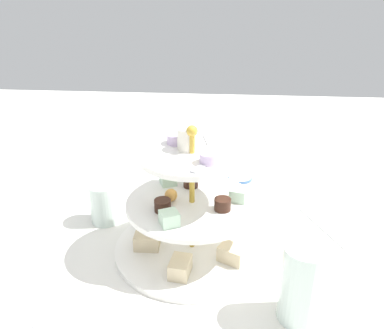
# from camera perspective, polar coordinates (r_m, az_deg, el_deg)

# --- Properties ---
(ground_plane) EXTENTS (2.40, 2.40, 0.00)m
(ground_plane) POSITION_cam_1_polar(r_m,az_deg,el_deg) (0.82, 0.00, -11.84)
(ground_plane) COLOR silver
(tiered_serving_stand) EXTENTS (0.30, 0.30, 0.26)m
(tiered_serving_stand) POSITION_cam_1_polar(r_m,az_deg,el_deg) (0.78, -0.01, -7.06)
(tiered_serving_stand) COLOR white
(tiered_serving_stand) RESTS_ON ground_plane
(water_glass_tall_right) EXTENTS (0.07, 0.07, 0.13)m
(water_glass_tall_right) POSITION_cam_1_polar(r_m,az_deg,el_deg) (0.66, 15.16, -15.80)
(water_glass_tall_right) COLOR silver
(water_glass_tall_right) RESTS_ON ground_plane
(water_glass_short_left) EXTENTS (0.06, 0.06, 0.07)m
(water_glass_short_left) POSITION_cam_1_polar(r_m,az_deg,el_deg) (1.01, -0.89, -2.03)
(water_glass_short_left) COLOR silver
(water_glass_short_left) RESTS_ON ground_plane
(teacup_with_saucer) EXTENTS (0.09, 0.09, 0.05)m
(teacup_with_saucer) POSITION_cam_1_polar(r_m,az_deg,el_deg) (1.01, 6.66, -3.00)
(teacup_with_saucer) COLOR white
(teacup_with_saucer) RESTS_ON ground_plane
(butter_knife_right) EXTENTS (0.16, 0.08, 0.00)m
(butter_knife_right) POSITION_cam_1_polar(r_m,az_deg,el_deg) (0.93, 17.62, -8.13)
(butter_knife_right) COLOR silver
(butter_knife_right) RESTS_ON ground_plane
(water_glass_mid_back) EXTENTS (0.06, 0.06, 0.09)m
(water_glass_mid_back) POSITION_cam_1_polar(r_m,az_deg,el_deg) (0.91, -12.19, -5.34)
(water_glass_mid_back) COLOR silver
(water_glass_mid_back) RESTS_ON ground_plane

